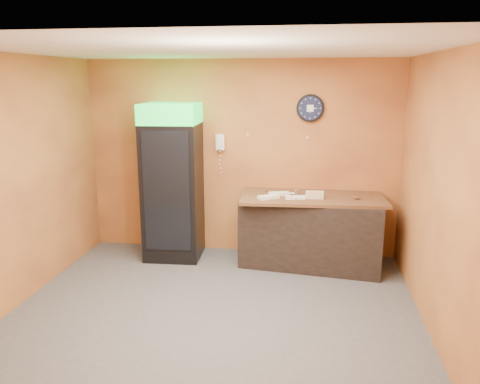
# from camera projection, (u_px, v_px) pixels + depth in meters

# --- Properties ---
(floor) EXTENTS (4.50, 4.50, 0.00)m
(floor) POSITION_uv_depth(u_px,v_px,m) (214.00, 313.00, 5.18)
(floor) COLOR #47474C
(floor) RESTS_ON ground
(back_wall) EXTENTS (4.50, 0.02, 2.80)m
(back_wall) POSITION_uv_depth(u_px,v_px,m) (241.00, 158.00, 6.77)
(back_wall) COLOR #CB8039
(back_wall) RESTS_ON floor
(left_wall) EXTENTS (0.02, 4.00, 2.80)m
(left_wall) POSITION_uv_depth(u_px,v_px,m) (14.00, 183.00, 5.17)
(left_wall) COLOR #CB8039
(left_wall) RESTS_ON floor
(right_wall) EXTENTS (0.02, 4.00, 2.80)m
(right_wall) POSITION_uv_depth(u_px,v_px,m) (440.00, 198.00, 4.53)
(right_wall) COLOR #CB8039
(right_wall) RESTS_ON floor
(ceiling) EXTENTS (4.50, 4.00, 0.02)m
(ceiling) POSITION_uv_depth(u_px,v_px,m) (211.00, 49.00, 4.52)
(ceiling) COLOR white
(ceiling) RESTS_ON back_wall
(beverage_cooler) EXTENTS (0.81, 0.82, 2.20)m
(beverage_cooler) POSITION_uv_depth(u_px,v_px,m) (172.00, 184.00, 6.60)
(beverage_cooler) COLOR black
(beverage_cooler) RESTS_ON floor
(prep_counter) EXTENTS (1.96, 1.04, 0.94)m
(prep_counter) POSITION_uv_depth(u_px,v_px,m) (311.00, 232.00, 6.44)
(prep_counter) COLOR black
(prep_counter) RESTS_ON floor
(wall_clock) EXTENTS (0.38, 0.06, 0.38)m
(wall_clock) POSITION_uv_depth(u_px,v_px,m) (310.00, 108.00, 6.44)
(wall_clock) COLOR black
(wall_clock) RESTS_ON back_wall
(wall_phone) EXTENTS (0.12, 0.11, 0.22)m
(wall_phone) POSITION_uv_depth(u_px,v_px,m) (220.00, 142.00, 6.71)
(wall_phone) COLOR white
(wall_phone) RESTS_ON back_wall
(butcher_paper) EXTENTS (1.98, 1.00, 0.04)m
(butcher_paper) POSITION_uv_depth(u_px,v_px,m) (312.00, 198.00, 6.33)
(butcher_paper) COLOR brown
(butcher_paper) RESTS_ON prep_counter
(sub_roll_stack) EXTENTS (0.24, 0.09, 0.10)m
(sub_roll_stack) POSITION_uv_depth(u_px,v_px,m) (315.00, 195.00, 6.18)
(sub_roll_stack) COLOR beige
(sub_roll_stack) RESTS_ON butcher_paper
(wrapped_sandwich_left) EXTENTS (0.30, 0.24, 0.04)m
(wrapped_sandwich_left) POSITION_uv_depth(u_px,v_px,m) (269.00, 197.00, 6.19)
(wrapped_sandwich_left) COLOR white
(wrapped_sandwich_left) RESTS_ON butcher_paper
(wrapped_sandwich_mid) EXTENTS (0.28, 0.14, 0.04)m
(wrapped_sandwich_mid) POSITION_uv_depth(u_px,v_px,m) (295.00, 197.00, 6.17)
(wrapped_sandwich_mid) COLOR white
(wrapped_sandwich_mid) RESTS_ON butcher_paper
(wrapped_sandwich_right) EXTENTS (0.30, 0.19, 0.04)m
(wrapped_sandwich_right) POSITION_uv_depth(u_px,v_px,m) (279.00, 194.00, 6.37)
(wrapped_sandwich_right) COLOR white
(wrapped_sandwich_right) RESTS_ON butcher_paper
(kitchen_tool) EXTENTS (0.06, 0.06, 0.06)m
(kitchen_tool) POSITION_uv_depth(u_px,v_px,m) (297.00, 192.00, 6.42)
(kitchen_tool) COLOR silver
(kitchen_tool) RESTS_ON butcher_paper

